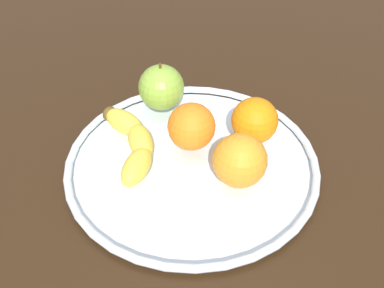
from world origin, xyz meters
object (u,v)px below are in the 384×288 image
Objects in this scene: banana at (133,141)px; orange_front_left at (240,161)px; apple at (161,87)px; orange_back_left at (255,121)px; orange_center at (189,126)px; fruit_bowl at (192,162)px.

orange_front_left reaches higher than banana.
orange_back_left is at bearing -121.04° from apple.
apple is 21.58cm from orange_front_left.
orange_back_left reaches higher than banana.
banana is at bearing 66.92° from orange_front_left.
orange_center is (1.13, -8.89, 1.90)cm from banana.
orange_front_left is at bearing -138.33° from orange_center.
orange_front_left is (-4.70, -6.69, 4.85)cm from fruit_bowl.
orange_front_left reaches higher than fruit_bowl.
banana reaches higher than fruit_bowl.
orange_center is (7.92, 7.05, -0.21)cm from orange_front_left.
orange_front_left is (-6.79, -15.93, 2.11)cm from banana.
orange_center is at bearing -97.67° from banana.
orange_front_left reaches higher than orange_center.
orange_back_left is (-9.01, -14.97, -0.25)cm from apple.
fruit_bowl is 5.66cm from orange_center.
orange_front_left is at bearing 160.13° from orange_back_left.
orange_front_left is 1.06× the size of orange_back_left.
orange_back_left is at bearing -65.99° from fruit_bowl.
orange_center reaches higher than fruit_bowl.
orange_center is (-1.24, 10.35, 0.03)cm from orange_back_left.
orange_back_left is (2.37, -19.24, 1.87)cm from banana.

